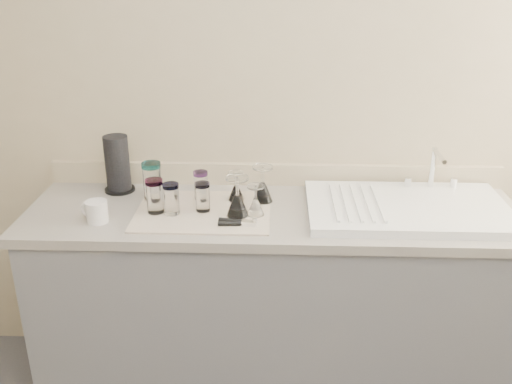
{
  "coord_description": "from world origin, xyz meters",
  "views": [
    {
      "loc": [
        0.01,
        -0.96,
        1.88
      ],
      "look_at": [
        -0.07,
        1.15,
        1.0
      ],
      "focal_mm": 40.0,
      "sensor_mm": 36.0,
      "label": 1
    }
  ],
  "objects_px": {
    "tumbler_blue": "(171,199)",
    "goblet_back_left": "(236,191)",
    "tumbler_magenta": "(155,196)",
    "tumbler_teal": "(152,181)",
    "tumbler_purple": "(201,185)",
    "can_opener": "(237,222)",
    "tumbler_lavender": "(203,197)",
    "goblet_back_right": "(263,189)",
    "goblet_front_left": "(237,202)",
    "goblet_front_right": "(256,205)",
    "sink_unit": "(408,207)",
    "white_mug": "(96,211)",
    "paper_towel_roll": "(118,165)"
  },
  "relations": [
    {
      "from": "goblet_front_left",
      "to": "can_opener",
      "type": "xyz_separation_m",
      "value": [
        0.01,
        -0.09,
        -0.05
      ]
    },
    {
      "from": "sink_unit",
      "to": "tumbler_teal",
      "type": "bearing_deg",
      "value": 175.7
    },
    {
      "from": "tumbler_blue",
      "to": "goblet_front_right",
      "type": "bearing_deg",
      "value": 0.81
    },
    {
      "from": "tumbler_purple",
      "to": "tumbler_magenta",
      "type": "bearing_deg",
      "value": -138.76
    },
    {
      "from": "tumbler_magenta",
      "to": "goblet_back_right",
      "type": "distance_m",
      "value": 0.45
    },
    {
      "from": "tumbler_lavender",
      "to": "paper_towel_roll",
      "type": "distance_m",
      "value": 0.46
    },
    {
      "from": "goblet_back_left",
      "to": "goblet_front_right",
      "type": "bearing_deg",
      "value": -58.95
    },
    {
      "from": "can_opener",
      "to": "white_mug",
      "type": "distance_m",
      "value": 0.56
    },
    {
      "from": "tumbler_lavender",
      "to": "goblet_front_left",
      "type": "distance_m",
      "value": 0.15
    },
    {
      "from": "tumbler_teal",
      "to": "tumbler_purple",
      "type": "bearing_deg",
      "value": 1.74
    },
    {
      "from": "tumbler_blue",
      "to": "goblet_back_left",
      "type": "relative_size",
      "value": 1.05
    },
    {
      "from": "can_opener",
      "to": "paper_towel_roll",
      "type": "xyz_separation_m",
      "value": [
        -0.55,
        0.35,
        0.11
      ]
    },
    {
      "from": "tumbler_teal",
      "to": "tumbler_lavender",
      "type": "height_order",
      "value": "tumbler_teal"
    },
    {
      "from": "goblet_front_left",
      "to": "goblet_front_right",
      "type": "height_order",
      "value": "goblet_front_left"
    },
    {
      "from": "tumbler_purple",
      "to": "white_mug",
      "type": "height_order",
      "value": "tumbler_purple"
    },
    {
      "from": "tumbler_teal",
      "to": "goblet_front_left",
      "type": "bearing_deg",
      "value": -22.57
    },
    {
      "from": "tumbler_purple",
      "to": "goblet_back_left",
      "type": "relative_size",
      "value": 0.99
    },
    {
      "from": "tumbler_blue",
      "to": "paper_towel_roll",
      "type": "xyz_separation_m",
      "value": [
        -0.28,
        0.26,
        0.05
      ]
    },
    {
      "from": "tumbler_teal",
      "to": "can_opener",
      "type": "height_order",
      "value": "tumbler_teal"
    },
    {
      "from": "tumbler_teal",
      "to": "paper_towel_roll",
      "type": "relative_size",
      "value": 0.64
    },
    {
      "from": "tumbler_purple",
      "to": "goblet_front_left",
      "type": "xyz_separation_m",
      "value": [
        0.17,
        -0.16,
        -0.01
      ]
    },
    {
      "from": "tumbler_teal",
      "to": "goblet_back_right",
      "type": "relative_size",
      "value": 1.04
    },
    {
      "from": "tumbler_purple",
      "to": "goblet_front_right",
      "type": "height_order",
      "value": "goblet_front_right"
    },
    {
      "from": "can_opener",
      "to": "goblet_front_left",
      "type": "bearing_deg",
      "value": 93.6
    },
    {
      "from": "tumbler_blue",
      "to": "goblet_back_left",
      "type": "xyz_separation_m",
      "value": [
        0.25,
        0.15,
        -0.02
      ]
    },
    {
      "from": "goblet_front_left",
      "to": "goblet_front_right",
      "type": "xyz_separation_m",
      "value": [
        0.07,
        0.01,
        -0.01
      ]
    },
    {
      "from": "tumbler_teal",
      "to": "tumbler_lavender",
      "type": "distance_m",
      "value": 0.26
    },
    {
      "from": "tumbler_purple",
      "to": "white_mug",
      "type": "xyz_separation_m",
      "value": [
        -0.39,
        -0.23,
        -0.03
      ]
    },
    {
      "from": "tumbler_magenta",
      "to": "goblet_back_left",
      "type": "distance_m",
      "value": 0.35
    },
    {
      "from": "tumbler_blue",
      "to": "can_opener",
      "type": "height_order",
      "value": "tumbler_blue"
    },
    {
      "from": "sink_unit",
      "to": "white_mug",
      "type": "xyz_separation_m",
      "value": [
        -1.25,
        -0.14,
        0.02
      ]
    },
    {
      "from": "tumbler_purple",
      "to": "tumbler_lavender",
      "type": "bearing_deg",
      "value": -79.31
    },
    {
      "from": "paper_towel_roll",
      "to": "goblet_back_right",
      "type": "bearing_deg",
      "value": -9.66
    },
    {
      "from": "tumbler_teal",
      "to": "goblet_back_left",
      "type": "height_order",
      "value": "tumbler_teal"
    },
    {
      "from": "goblet_front_right",
      "to": "tumbler_blue",
      "type": "bearing_deg",
      "value": -179.19
    },
    {
      "from": "sink_unit",
      "to": "goblet_back_right",
      "type": "bearing_deg",
      "value": 173.09
    },
    {
      "from": "sink_unit",
      "to": "tumbler_magenta",
      "type": "bearing_deg",
      "value": -176.67
    },
    {
      "from": "tumbler_teal",
      "to": "can_opener",
      "type": "relative_size",
      "value": 1.07
    },
    {
      "from": "tumbler_teal",
      "to": "tumbler_magenta",
      "type": "xyz_separation_m",
      "value": [
        0.04,
        -0.14,
        -0.01
      ]
    },
    {
      "from": "can_opener",
      "to": "tumbler_blue",
      "type": "bearing_deg",
      "value": 161.06
    },
    {
      "from": "tumbler_magenta",
      "to": "goblet_back_left",
      "type": "relative_size",
      "value": 1.14
    },
    {
      "from": "tumbler_lavender",
      "to": "white_mug",
      "type": "distance_m",
      "value": 0.42
    },
    {
      "from": "tumbler_purple",
      "to": "tumbler_blue",
      "type": "distance_m",
      "value": 0.19
    },
    {
      "from": "goblet_back_right",
      "to": "can_opener",
      "type": "xyz_separation_m",
      "value": [
        -0.09,
        -0.24,
        -0.04
      ]
    },
    {
      "from": "tumbler_teal",
      "to": "can_opener",
      "type": "xyz_separation_m",
      "value": [
        0.38,
        -0.25,
        -0.07
      ]
    },
    {
      "from": "tumbler_blue",
      "to": "paper_towel_roll",
      "type": "height_order",
      "value": "paper_towel_roll"
    },
    {
      "from": "goblet_back_left",
      "to": "can_opener",
      "type": "height_order",
      "value": "goblet_back_left"
    },
    {
      "from": "goblet_back_left",
      "to": "white_mug",
      "type": "height_order",
      "value": "goblet_back_left"
    },
    {
      "from": "goblet_back_left",
      "to": "white_mug",
      "type": "distance_m",
      "value": 0.58
    },
    {
      "from": "white_mug",
      "to": "paper_towel_roll",
      "type": "xyz_separation_m",
      "value": [
        0.01,
        0.33,
        0.08
      ]
    }
  ]
}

